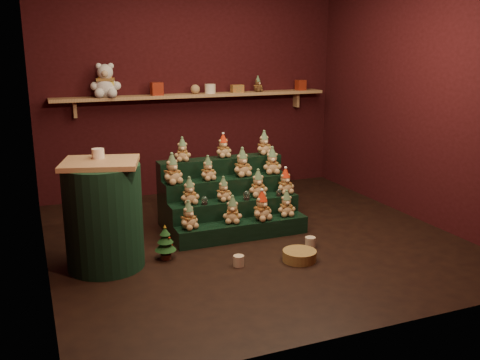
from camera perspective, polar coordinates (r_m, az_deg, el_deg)
name	(u,v)px	position (r m, az deg, el deg)	size (l,w,h in m)	color
ground	(252,238)	(5.55, 1.31, -6.18)	(4.00, 4.00, 0.00)	black
back_wall	(191,86)	(7.15, -5.22, 9.91)	(4.00, 0.10, 2.80)	black
front_wall	(383,134)	(3.46, 15.02, 4.80)	(4.00, 0.10, 2.80)	black
left_wall	(26,111)	(4.80, -21.85, 6.81)	(0.10, 4.00, 2.80)	black
right_wall	(423,94)	(6.32, 18.92, 8.63)	(0.10, 4.00, 2.80)	black
back_shelf	(195,96)	(6.99, -4.78, 8.94)	(3.60, 0.26, 0.24)	tan
riser_tier_front	(242,230)	(5.50, 0.26, -5.37)	(1.40, 0.22, 0.18)	black
riser_tier_midfront	(235,216)	(5.66, -0.58, -3.82)	(1.40, 0.22, 0.36)	black
riser_tier_midback	(227,202)	(5.83, -1.37, -2.35)	(1.40, 0.22, 0.54)	black
riser_tier_back	(220,189)	(6.01, -2.12, -0.97)	(1.40, 0.22, 0.72)	black
teddy_0	(188,215)	(5.25, -5.52, -3.76)	(0.20, 0.18, 0.28)	tan
teddy_1	(232,210)	(5.41, -0.81, -3.18)	(0.20, 0.18, 0.27)	tan
teddy_2	(262,206)	(5.49, 2.34, -2.75)	(0.22, 0.20, 0.31)	tan
teddy_3	(286,203)	(5.64, 4.97, -2.51)	(0.19, 0.17, 0.27)	tan
teddy_4	(189,191)	(5.44, -5.41, -1.17)	(0.20, 0.18, 0.27)	tan
teddy_5	(223,189)	(5.53, -1.79, -0.98)	(0.18, 0.16, 0.25)	tan
teddy_6	(258,183)	(5.69, 1.93, -0.35)	(0.20, 0.18, 0.29)	tan
teddy_7	(285,181)	(5.81, 4.86, -0.13)	(0.20, 0.18, 0.27)	tan
teddy_8	(172,169)	(5.53, -7.25, 1.18)	(0.22, 0.20, 0.31)	tan
teddy_9	(208,168)	(5.66, -3.45, 1.26)	(0.18, 0.16, 0.25)	tan
teddy_10	(242,162)	(5.81, 0.24, 1.88)	(0.22, 0.20, 0.31)	tan
teddy_11	(272,161)	(5.94, 3.44, 2.07)	(0.21, 0.19, 0.29)	tan
teddy_12	(182,150)	(5.76, -6.17, 3.25)	(0.18, 0.16, 0.25)	tan
teddy_13	(223,146)	(5.93, -1.80, 3.66)	(0.18, 0.16, 0.25)	tan
teddy_14	(264,143)	(6.09, 2.58, 3.98)	(0.19, 0.17, 0.26)	tan
snow_globe_a	(205,200)	(5.43, -3.80, -2.18)	(0.06, 0.06, 0.09)	black
snow_globe_b	(247,195)	(5.58, 0.71, -1.63)	(0.07, 0.07, 0.10)	black
snow_globe_c	(279,192)	(5.73, 4.16, -1.34)	(0.06, 0.06, 0.08)	black
side_table	(104,215)	(4.85, -14.34, -3.67)	(0.75, 0.68, 0.97)	tan
table_ornament	(98,154)	(4.82, -14.90, 2.75)	(0.11, 0.11, 0.09)	beige
mini_christmas_tree	(165,242)	(5.01, -7.97, -6.60)	(0.20, 0.20, 0.34)	#4C271B
mug_left	(239,261)	(4.86, -0.15, -8.61)	(0.10, 0.10, 0.10)	beige
mug_right	(310,242)	(5.33, 7.50, -6.60)	(0.10, 0.10, 0.10)	beige
wicker_basket	(299,256)	(5.00, 6.36, -8.02)	(0.31, 0.31, 0.10)	olive
white_bear	(105,76)	(6.69, -14.17, 10.73)	(0.36, 0.33, 0.51)	white
brown_bear	(258,84)	(7.25, 1.91, 10.18)	(0.14, 0.13, 0.20)	#4A2C18
gift_tin_red_a	(157,89)	(6.82, -8.87, 9.59)	(0.14, 0.14, 0.16)	#9A2D17
gift_tin_cream	(210,89)	(7.02, -3.20, 9.70)	(0.14, 0.14, 0.12)	beige
gift_tin_red_b	(301,85)	(7.55, 6.48, 10.03)	(0.12, 0.12, 0.14)	#9A2D17
shelf_plush_ball	(195,89)	(6.96, -4.80, 9.63)	(0.12, 0.12, 0.12)	tan
scarf_gift_box	(237,89)	(7.15, -0.30, 9.72)	(0.16, 0.10, 0.10)	#C9511C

